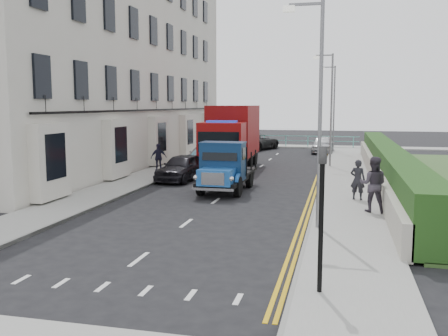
% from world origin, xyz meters
% --- Properties ---
extents(ground, '(120.00, 120.00, 0.00)m').
position_xyz_m(ground, '(0.00, 0.00, 0.00)').
color(ground, black).
rests_on(ground, ground).
extents(pavement_west, '(2.40, 38.00, 0.12)m').
position_xyz_m(pavement_west, '(-5.20, 9.00, 0.06)').
color(pavement_west, gray).
rests_on(pavement_west, ground).
extents(pavement_east, '(2.60, 38.00, 0.12)m').
position_xyz_m(pavement_east, '(5.30, 9.00, 0.06)').
color(pavement_east, gray).
rests_on(pavement_east, ground).
extents(promenade, '(30.00, 2.50, 0.12)m').
position_xyz_m(promenade, '(0.00, 29.00, 0.06)').
color(promenade, gray).
rests_on(promenade, ground).
extents(sea_plane, '(120.00, 120.00, 0.00)m').
position_xyz_m(sea_plane, '(0.00, 60.00, 0.00)').
color(sea_plane, slate).
rests_on(sea_plane, ground).
extents(terrace_west, '(6.31, 30.20, 14.25)m').
position_xyz_m(terrace_west, '(-9.47, 13.00, 7.17)').
color(terrace_west, beige).
rests_on(terrace_west, ground).
extents(garden_east, '(1.45, 28.00, 1.75)m').
position_xyz_m(garden_east, '(7.21, 9.00, 0.90)').
color(garden_east, '#B2AD9E').
rests_on(garden_east, ground).
extents(seafront_railing, '(13.00, 0.08, 1.11)m').
position_xyz_m(seafront_railing, '(0.00, 28.20, 0.58)').
color(seafront_railing, '#59B2A5').
rests_on(seafront_railing, ground).
extents(lamp_near, '(1.23, 0.18, 7.00)m').
position_xyz_m(lamp_near, '(4.18, -2.00, 4.00)').
color(lamp_near, slate).
rests_on(lamp_near, ground).
extents(lamp_mid, '(1.23, 0.18, 7.00)m').
position_xyz_m(lamp_mid, '(4.18, 14.00, 4.00)').
color(lamp_mid, slate).
rests_on(lamp_mid, ground).
extents(lamp_far, '(1.23, 0.18, 7.00)m').
position_xyz_m(lamp_far, '(4.18, 24.00, 4.00)').
color(lamp_far, slate).
rests_on(lamp_far, ground).
extents(traffic_signal, '(0.16, 0.20, 3.10)m').
position_xyz_m(traffic_signal, '(4.60, -7.50, 2.07)').
color(traffic_signal, black).
rests_on(traffic_signal, ground).
extents(bedford_lorry, '(1.98, 4.82, 2.26)m').
position_xyz_m(bedford_lorry, '(-0.10, 3.84, 1.04)').
color(bedford_lorry, black).
rests_on(bedford_lorry, ground).
extents(red_lorry, '(2.75, 7.46, 3.86)m').
position_xyz_m(red_lorry, '(-1.57, 12.13, 2.06)').
color(red_lorry, black).
rests_on(red_lorry, ground).
extents(parked_car_front, '(2.10, 4.21, 1.38)m').
position_xyz_m(parked_car_front, '(-3.06, 7.00, 0.69)').
color(parked_car_front, black).
rests_on(parked_car_front, ground).
extents(parked_car_mid, '(1.72, 4.13, 1.33)m').
position_xyz_m(parked_car_mid, '(-2.60, 9.97, 0.66)').
color(parked_car_mid, '#66B8DA').
rests_on(parked_car_mid, ground).
extents(parked_car_rear, '(2.16, 4.66, 1.32)m').
position_xyz_m(parked_car_rear, '(-3.60, 13.45, 0.66)').
color(parked_car_rear, silver).
rests_on(parked_car_rear, ground).
extents(seafront_car_left, '(3.81, 5.41, 1.37)m').
position_xyz_m(seafront_car_left, '(-2.19, 25.60, 0.69)').
color(seafront_car_left, black).
rests_on(seafront_car_left, ground).
extents(seafront_car_right, '(1.79, 4.17, 1.40)m').
position_xyz_m(seafront_car_right, '(3.50, 23.79, 0.70)').
color(seafront_car_right, silver).
rests_on(seafront_car_right, ground).
extents(pedestrian_east_near, '(0.67, 0.52, 1.62)m').
position_xyz_m(pedestrian_east_near, '(5.64, 2.98, 0.93)').
color(pedestrian_east_near, black).
rests_on(pedestrian_east_near, pavement_east).
extents(pedestrian_east_far, '(1.04, 0.86, 1.98)m').
position_xyz_m(pedestrian_east_far, '(6.10, 0.74, 1.11)').
color(pedestrian_east_far, '#3A333F').
rests_on(pedestrian_east_far, pavement_east).
extents(pedestrian_west_near, '(0.97, 0.86, 1.58)m').
position_xyz_m(pedestrian_west_near, '(-5.23, 9.31, 0.91)').
color(pedestrian_west_near, black).
rests_on(pedestrian_west_near, pavement_west).
extents(pedestrian_west_far, '(0.82, 0.59, 1.55)m').
position_xyz_m(pedestrian_west_far, '(-4.40, 16.05, 0.90)').
color(pedestrian_west_far, '#443631').
rests_on(pedestrian_west_far, pavement_west).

